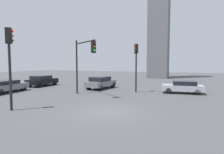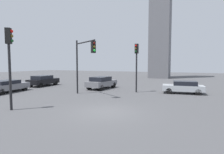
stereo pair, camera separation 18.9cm
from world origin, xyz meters
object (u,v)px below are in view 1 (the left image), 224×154
Objects in this scene: traffic_light_2 at (10,53)px; car_1 at (42,80)px; traffic_light_0 at (84,56)px; car_5 at (6,86)px; traffic_light_1 at (136,59)px; car_2 at (183,87)px; car_4 at (101,82)px.

traffic_light_2 is 1.23× the size of car_1.
traffic_light_0 is 1.01× the size of traffic_light_2.
car_5 is at bearing -137.88° from traffic_light_0.
traffic_light_0 reaches higher than car_1.
traffic_light_0 reaches higher than traffic_light_2.
traffic_light_2 is at bearing -20.15° from traffic_light_1.
traffic_light_0 is 1.30× the size of car_2.
traffic_light_0 reaches higher than traffic_light_1.
car_2 is (17.63, 0.91, -0.07)m from car_1.
car_2 is 0.93× the size of car_4.
car_1 is at bearing 101.07° from car_4.
car_4 is at bearing -85.99° from car_1.
traffic_light_2 reaches higher than car_5.
traffic_light_2 is at bearing -145.29° from car_1.
car_5 reaches higher than car_2.
traffic_light_0 reaches higher than car_4.
traffic_light_0 is 10.67m from car_1.
car_1 is (-9.28, 4.32, -3.01)m from traffic_light_0.
traffic_light_0 is 1.13× the size of car_5.
traffic_light_2 is 13.51m from car_1.
traffic_light_1 is 1.18× the size of car_1.
traffic_light_0 is at bearing 44.50° from traffic_light_2.
car_2 is 18.29m from car_5.
car_5 is (-12.45, -5.50, -2.85)m from traffic_light_1.
car_4 is (0.74, 11.45, -2.91)m from traffic_light_2.
car_1 is (-13.05, 0.24, -2.79)m from traffic_light_1.
traffic_light_0 is 1.24× the size of car_1.
car_1 is at bearing -0.75° from car_5.
traffic_light_0 is at bearing 25.45° from car_2.
car_5 is (-7.84, -6.49, -0.08)m from car_4.
car_5 is at bearing 135.65° from car_4.
car_4 reaches higher than car_2.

